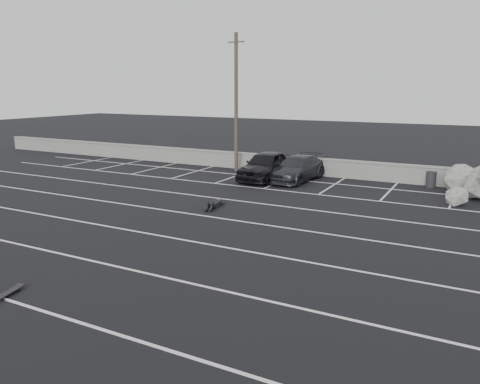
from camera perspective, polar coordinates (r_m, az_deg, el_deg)
The scene contains 9 objects.
ground at distance 17.81m, azimuth -12.41°, elevation -4.74°, with size 120.00×120.00×0.00m, color black.
seawall at distance 29.48m, azimuth 5.24°, elevation 3.47°, with size 50.00×0.45×1.06m.
stall_lines at distance 21.26m, azimuth -4.97°, elevation -1.63°, with size 36.00×20.05×0.01m.
car_left at distance 27.08m, azimuth 3.15°, elevation 3.26°, with size 1.93×4.80×1.63m, color black.
car_right at distance 26.98m, azimuth 6.97°, elevation 2.88°, with size 1.94×4.78×1.39m, color #25252B.
utility_pole at distance 29.63m, azimuth -0.48°, elevation 10.84°, with size 1.13×0.23×8.48m.
trash_bin at distance 26.93m, azimuth 22.26°, elevation 1.44°, with size 0.72×0.72×0.85m.
person at distance 21.02m, azimuth -3.05°, elevation -1.18°, with size 1.29×2.25×0.42m, color black, non-canonical shape.
skateboard at distance 13.65m, azimuth -26.46°, elevation -10.96°, with size 0.37×0.84×0.10m.
Camera 1 is at (11.08, -12.92, 5.24)m, focal length 35.00 mm.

